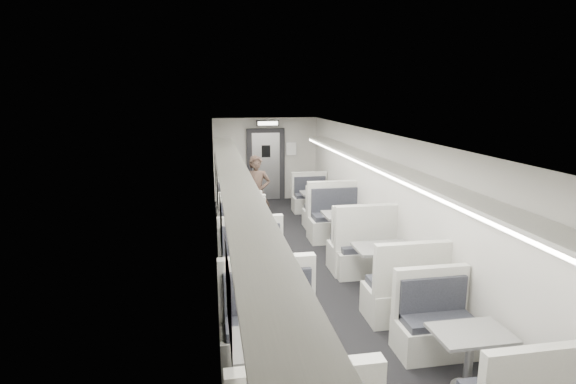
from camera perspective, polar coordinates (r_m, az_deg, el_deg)
name	(u,v)px	position (r m, az deg, el deg)	size (l,w,h in m)	color
room	(312,212)	(7.34, 3.01, -2.51)	(3.24, 12.24, 2.64)	black
booth_left_a	(238,212)	(10.66, -6.39, -2.55)	(0.96, 1.94, 1.04)	#BBBBB0
booth_left_b	(246,243)	(8.46, -5.37, -6.48)	(0.98, 1.99, 1.06)	#BBBBB0
booth_left_c	(257,286)	(6.60, -3.89, -11.82)	(1.06, 2.16, 1.16)	#BBBBB0
booth_left_d	(282,376)	(4.70, -0.79, -22.37)	(1.15, 2.32, 1.24)	#BBBBB0
booth_right_a	(317,205)	(11.28, 3.69, -1.66)	(0.96, 1.94, 1.04)	#BBBBB0
booth_right_b	(348,233)	(8.88, 7.60, -5.19)	(1.15, 2.33, 1.25)	#BBBBB0
booth_right_c	(383,269)	(7.28, 11.95, -9.59)	(1.09, 2.21, 1.18)	#BBBBB0
booth_right_d	(469,360)	(5.39, 21.97, -19.20)	(0.96, 1.94, 1.04)	#BBBBB0
passenger	(257,193)	(10.22, -4.01, -0.17)	(0.63, 0.41, 1.73)	black
window_a	(215,171)	(10.46, -9.21, 2.70)	(0.02, 1.18, 0.84)	black
window_b	(218,191)	(8.30, -8.94, 0.17)	(0.02, 1.18, 0.84)	black
window_c	(221,225)	(6.16, -8.48, -4.14)	(0.02, 1.18, 0.84)	black
window_d	(229,295)	(4.10, -7.53, -12.87)	(0.02, 1.18, 0.84)	black
luggage_rack_left	(235,174)	(6.72, -6.74, 2.27)	(0.46, 10.40, 0.09)	#BBBBB0
luggage_rack_right	(393,169)	(7.30, 13.19, 2.83)	(0.46, 10.40, 0.09)	#BBBBB0
vestibule_door	(266,165)	(13.10, -2.83, 3.44)	(1.10, 0.13, 2.10)	black
exit_sign	(268,123)	(12.48, -2.61, 8.72)	(0.62, 0.12, 0.16)	black
wall_notice	(291,149)	(13.14, 0.41, 5.51)	(0.32, 0.02, 0.40)	silver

